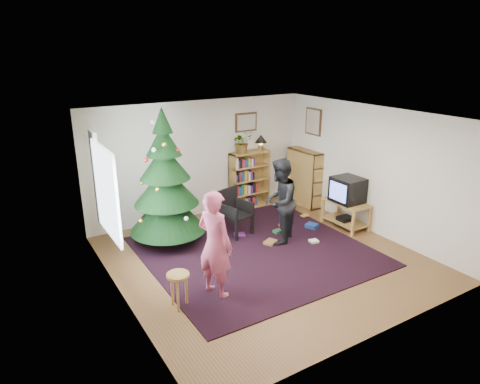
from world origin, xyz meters
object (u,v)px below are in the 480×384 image
person_standing (215,244)px  stool (178,281)px  crt_tv (348,190)px  person_by_chair (279,202)px  picture_right (313,122)px  bookshelf_right (304,177)px  potted_plant (242,142)px  armchair (234,210)px  bookshelf_back (250,179)px  tv_stand (346,212)px  christmas_tree (166,189)px  table_lamp (261,140)px  picture_back (246,122)px

person_standing → stool: bearing=71.9°
crt_tv → person_by_chair: person_by_chair is taller
picture_right → crt_tv: 1.86m
bookshelf_right → potted_plant: (-1.37, 0.52, 0.88)m
crt_tv → armchair: 2.34m
bookshelf_back → bookshelf_right: size_ratio=1.00×
tv_stand → person_standing: bearing=-166.1°
picture_right → person_by_chair: size_ratio=0.37×
tv_stand → person_by_chair: 1.70m
picture_right → bookshelf_right: size_ratio=0.46×
person_standing → potted_plant: potted_plant is taller
bookshelf_right → person_standing: person_standing is taller
christmas_tree → crt_tv: (3.42, -1.16, -0.27)m
tv_stand → person_by_chair: (-1.62, 0.11, 0.49)m
picture_right → person_by_chair: 2.57m
armchair → potted_plant: bearing=36.1°
stool → table_lamp: (3.36, 2.94, 1.13)m
armchair → person_standing: bearing=-143.0°
picture_back → bookshelf_back: bearing=-83.1°
tv_stand → bookshelf_back: bearing=117.4°
potted_plant → table_lamp: bearing=0.0°
picture_back → picture_right: bearing=-28.7°
armchair → potted_plant: 1.78m
armchair → picture_back: bearing=34.0°
person_standing → person_by_chair: bearing=-83.9°
crt_tv → picture_right: bearing=79.9°
person_standing → person_by_chair: person_standing is taller
tv_stand → person_by_chair: bearing=176.1°
bookshelf_back → table_lamp: table_lamp is taller
picture_right → bookshelf_back: (-1.31, 0.59, -1.29)m
stool → person_by_chair: bearing=22.1°
bookshelf_right → tv_stand: bookshelf_right is taller
picture_right → christmas_tree: (-3.68, -0.28, -0.88)m
christmas_tree → stool: size_ratio=4.79×
bookshelf_back → tv_stand: bookshelf_back is taller
armchair → table_lamp: size_ratio=2.56×
armchair → tv_stand: bearing=-38.7°
picture_right → armchair: (-2.40, -0.53, -1.45)m
person_standing → tv_stand: bearing=-97.5°
bookshelf_right → tv_stand: bearing=175.5°
picture_back → stool: 4.58m
christmas_tree → person_by_chair: size_ratio=1.57×
tv_stand → stool: tv_stand is taller
bookshelf_right → person_by_chair: bearing=128.8°
bookshelf_back → crt_tv: bookshelf_back is taller
christmas_tree → armchair: bearing=-11.1°
picture_right → tv_stand: size_ratio=0.65×
person_standing → potted_plant: 3.74m
armchair → bookshelf_back: bearing=30.3°
table_lamp → christmas_tree: bearing=-161.9°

